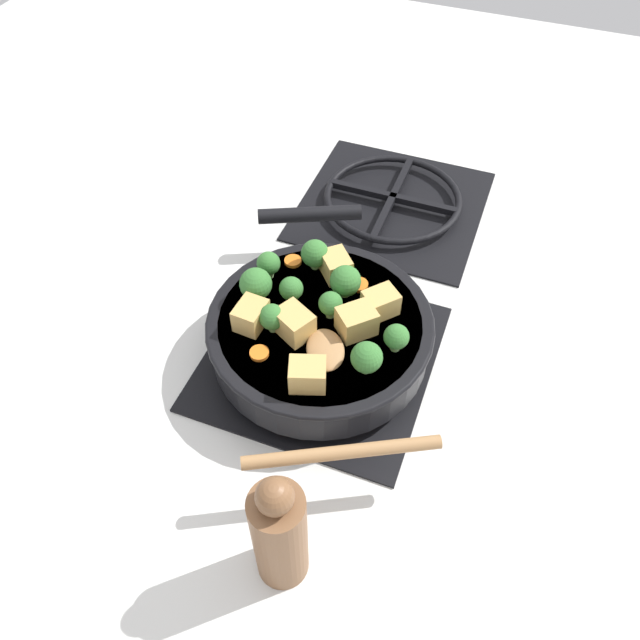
# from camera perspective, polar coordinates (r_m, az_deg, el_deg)

# --- Properties ---
(ground_plane) EXTENTS (2.40, 2.40, 0.00)m
(ground_plane) POSITION_cam_1_polar(r_m,az_deg,el_deg) (0.89, 0.00, -3.47)
(ground_plane) COLOR silver
(front_burner_grate) EXTENTS (0.31, 0.31, 0.03)m
(front_burner_grate) POSITION_cam_1_polar(r_m,az_deg,el_deg) (0.88, 0.00, -3.01)
(front_burner_grate) COLOR black
(front_burner_grate) RESTS_ON ground_plane
(rear_burner_grate) EXTENTS (0.31, 0.31, 0.03)m
(rear_burner_grate) POSITION_cam_1_polar(r_m,az_deg,el_deg) (1.12, 6.64, 10.75)
(rear_burner_grate) COLOR black
(rear_burner_grate) RESTS_ON ground_plane
(skillet_pan) EXTENTS (0.33, 0.41, 0.06)m
(skillet_pan) POSITION_cam_1_polar(r_m,az_deg,el_deg) (0.85, -0.01, -0.98)
(skillet_pan) COLOR black
(skillet_pan) RESTS_ON front_burner_grate
(wooden_spoon) EXTENTS (0.21, 0.23, 0.02)m
(wooden_spoon) POSITION_cam_1_polar(r_m,az_deg,el_deg) (0.74, 1.30, -7.64)
(wooden_spoon) COLOR #A87A4C
(wooden_spoon) RESTS_ON skillet_pan
(tofu_cube_center_large) EXTENTS (0.05, 0.05, 0.04)m
(tofu_cube_center_large) POSITION_cam_1_polar(r_m,az_deg,el_deg) (0.75, -1.15, -5.01)
(tofu_cube_center_large) COLOR tan
(tofu_cube_center_large) RESTS_ON skillet_pan
(tofu_cube_near_handle) EXTENTS (0.04, 0.05, 0.03)m
(tofu_cube_near_handle) POSITION_cam_1_polar(r_m,az_deg,el_deg) (0.81, -6.34, 0.41)
(tofu_cube_near_handle) COLOR tan
(tofu_cube_near_handle) RESTS_ON skillet_pan
(tofu_cube_east_chunk) EXTENTS (0.05, 0.06, 0.03)m
(tofu_cube_east_chunk) POSITION_cam_1_polar(r_m,az_deg,el_deg) (0.87, 1.45, 4.98)
(tofu_cube_east_chunk) COLOR tan
(tofu_cube_east_chunk) RESTS_ON skillet_pan
(tofu_cube_west_chunk) EXTENTS (0.06, 0.06, 0.04)m
(tofu_cube_west_chunk) POSITION_cam_1_polar(r_m,az_deg,el_deg) (0.80, 3.48, 0.14)
(tofu_cube_west_chunk) COLOR tan
(tofu_cube_west_chunk) RESTS_ON skillet_pan
(tofu_cube_back_piece) EXTENTS (0.05, 0.06, 0.03)m
(tofu_cube_back_piece) POSITION_cam_1_polar(r_m,az_deg,el_deg) (0.83, 5.55, 1.57)
(tofu_cube_back_piece) COLOR tan
(tofu_cube_back_piece) RESTS_ON skillet_pan
(tofu_cube_front_piece) EXTENTS (0.06, 0.05, 0.04)m
(tofu_cube_front_piece) POSITION_cam_1_polar(r_m,az_deg,el_deg) (0.80, -2.39, -0.30)
(tofu_cube_front_piece) COLOR tan
(tofu_cube_front_piece) RESTS_ON skillet_pan
(broccoli_floret_near_spoon) EXTENTS (0.04, 0.04, 0.05)m
(broccoli_floret_near_spoon) POSITION_cam_1_polar(r_m,az_deg,el_deg) (0.83, -5.90, 3.28)
(broccoli_floret_near_spoon) COLOR #709956
(broccoli_floret_near_spoon) RESTS_ON skillet_pan
(broccoli_floret_center_top) EXTENTS (0.03, 0.03, 0.04)m
(broccoli_floret_center_top) POSITION_cam_1_polar(r_m,az_deg,el_deg) (0.78, 6.99, -1.56)
(broccoli_floret_center_top) COLOR #709956
(broccoli_floret_center_top) RESTS_ON skillet_pan
(broccoli_floret_east_rim) EXTENTS (0.03, 0.03, 0.04)m
(broccoli_floret_east_rim) POSITION_cam_1_polar(r_m,az_deg,el_deg) (0.81, 0.97, 1.48)
(broccoli_floret_east_rim) COLOR #709956
(broccoli_floret_east_rim) RESTS_ON skillet_pan
(broccoli_floret_west_rim) EXTENTS (0.04, 0.04, 0.05)m
(broccoli_floret_west_rim) POSITION_cam_1_polar(r_m,az_deg,el_deg) (0.87, -0.47, 6.07)
(broccoli_floret_west_rim) COLOR #709956
(broccoli_floret_west_rim) RESTS_ON skillet_pan
(broccoli_floret_north_edge) EXTENTS (0.04, 0.04, 0.05)m
(broccoli_floret_north_edge) POSITION_cam_1_polar(r_m,az_deg,el_deg) (0.84, 2.34, 3.58)
(broccoli_floret_north_edge) COLOR #709956
(broccoli_floret_north_edge) RESTS_ON skillet_pan
(broccoli_floret_south_cluster) EXTENTS (0.03, 0.03, 0.04)m
(broccoli_floret_south_cluster) POSITION_cam_1_polar(r_m,az_deg,el_deg) (0.87, -4.73, 5.14)
(broccoli_floret_south_cluster) COLOR #709956
(broccoli_floret_south_cluster) RESTS_ON skillet_pan
(broccoli_floret_mid_floret) EXTENTS (0.04, 0.04, 0.05)m
(broccoli_floret_mid_floret) POSITION_cam_1_polar(r_m,az_deg,el_deg) (0.76, 4.29, -3.45)
(broccoli_floret_mid_floret) COLOR #709956
(broccoli_floret_mid_floret) RESTS_ON skillet_pan
(broccoli_floret_small_inner) EXTENTS (0.03, 0.03, 0.04)m
(broccoli_floret_small_inner) POSITION_cam_1_polar(r_m,az_deg,el_deg) (0.80, -4.41, 0.25)
(broccoli_floret_small_inner) COLOR #709956
(broccoli_floret_small_inner) RESTS_ON skillet_pan
(broccoli_floret_tall_stem) EXTENTS (0.03, 0.03, 0.04)m
(broccoli_floret_tall_stem) POSITION_cam_1_polar(r_m,az_deg,el_deg) (0.83, -2.65, 2.84)
(broccoli_floret_tall_stem) COLOR #709956
(broccoli_floret_tall_stem) RESTS_ON skillet_pan
(carrot_slice_orange_thin) EXTENTS (0.03, 0.03, 0.01)m
(carrot_slice_orange_thin) POSITION_cam_1_polar(r_m,az_deg,el_deg) (0.87, 3.55, 3.25)
(carrot_slice_orange_thin) COLOR orange
(carrot_slice_orange_thin) RESTS_ON skillet_pan
(carrot_slice_near_center) EXTENTS (0.02, 0.02, 0.01)m
(carrot_slice_near_center) POSITION_cam_1_polar(r_m,az_deg,el_deg) (0.90, -2.49, 5.41)
(carrot_slice_near_center) COLOR orange
(carrot_slice_near_center) RESTS_ON skillet_pan
(carrot_slice_edge_slice) EXTENTS (0.02, 0.02, 0.01)m
(carrot_slice_edge_slice) POSITION_cam_1_polar(r_m,az_deg,el_deg) (0.79, -5.58, -3.03)
(carrot_slice_edge_slice) COLOR orange
(carrot_slice_edge_slice) RESTS_ON skillet_pan
(pepper_mill) EXTENTS (0.06, 0.06, 0.19)m
(pepper_mill) POSITION_cam_1_polar(r_m,az_deg,el_deg) (0.67, -3.73, -18.89)
(pepper_mill) COLOR brown
(pepper_mill) RESTS_ON ground_plane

